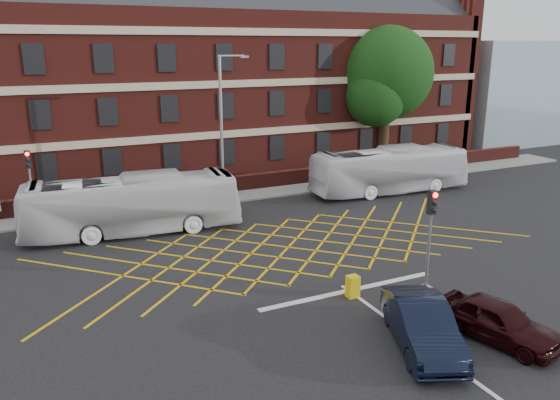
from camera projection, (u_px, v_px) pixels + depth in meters
name	position (u px, v px, depth m)	size (l,w,h in m)	color
ground	(308.00, 261.00, 25.15)	(120.00, 120.00, 0.00)	black
victorian_building	(176.00, 69.00, 42.17)	(51.00, 12.17, 20.40)	#5A1C17
boundary_wall	(214.00, 186.00, 36.27)	(56.00, 0.50, 1.10)	#4A1713
far_pavement	(220.00, 197.00, 35.53)	(60.00, 3.00, 0.12)	slate
glass_block	(501.00, 92.00, 56.17)	(14.00, 10.00, 10.00)	#99B2BF
box_junction_hatching	(288.00, 247.00, 26.88)	(11.50, 0.12, 0.02)	#CC990C
stop_line	(349.00, 291.00, 22.11)	(8.00, 0.30, 0.02)	silver
centre_line	(465.00, 375.00, 16.48)	(0.15, 14.00, 0.02)	silver
bus_left	(132.00, 205.00, 28.56)	(2.61, 11.17, 3.11)	silver
bus_right	(390.00, 170.00, 36.52)	(2.57, 10.99, 3.06)	silver
car_navy	(422.00, 325.00, 17.84)	(1.67, 4.78, 1.57)	black
car_maroon	(498.00, 321.00, 18.28)	(1.67, 4.15, 1.41)	black
deciduous_tree	(386.00, 80.00, 43.42)	(7.62, 7.39, 11.16)	black
traffic_light_near	(428.00, 252.00, 21.45)	(0.70, 0.70, 4.27)	slate
traffic_light_far	(33.00, 197.00, 29.26)	(0.70, 0.70, 4.27)	slate
street_lamp	(223.00, 159.00, 32.13)	(2.25, 1.00, 9.08)	slate
utility_cabinet	(353.00, 286.00, 21.48)	(0.46, 0.40, 0.89)	gold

